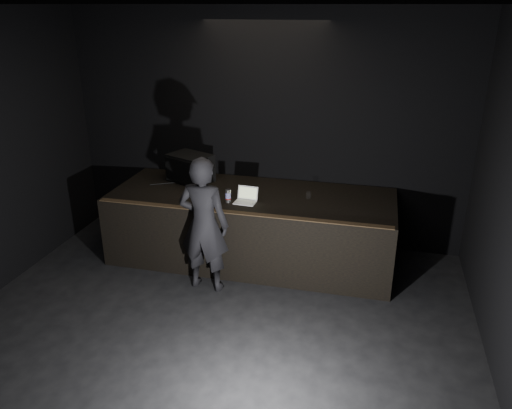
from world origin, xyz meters
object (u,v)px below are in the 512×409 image
at_px(beer_can, 228,196).
at_px(person, 204,225).
at_px(stage_monitor, 190,168).
at_px(stage_riser, 252,226).
at_px(laptop, 246,198).

relative_size(beer_can, person, 0.10).
distance_m(stage_monitor, beer_can, 1.07).
height_order(stage_monitor, person, person).
bearing_deg(beer_can, stage_monitor, 139.32).
distance_m(stage_riser, stage_monitor, 1.30).
relative_size(laptop, person, 0.17).
xyz_separation_m(stage_riser, beer_can, (-0.24, -0.37, 0.59)).
distance_m(stage_monitor, laptop, 1.22).
bearing_deg(beer_can, stage_riser, 57.56).
relative_size(stage_riser, beer_can, 22.23).
bearing_deg(stage_monitor, stage_riser, 5.95).
height_order(beer_can, person, person).
bearing_deg(person, beer_can, -101.52).
height_order(stage_monitor, beer_can, stage_monitor).
relative_size(stage_riser, laptop, 13.27).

